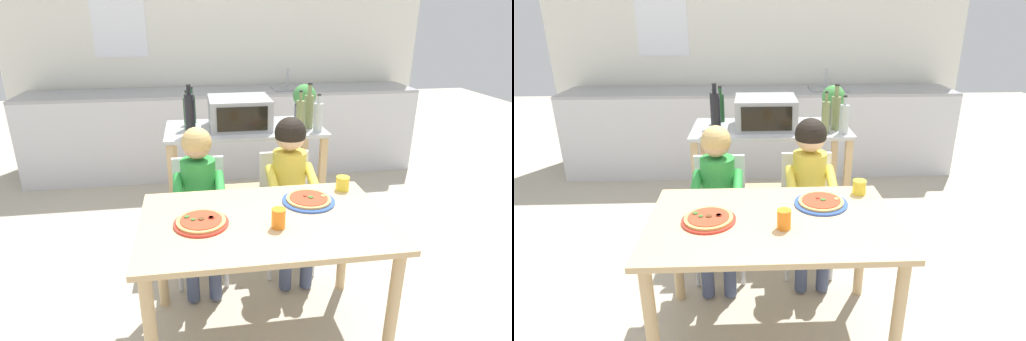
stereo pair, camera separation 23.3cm
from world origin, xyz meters
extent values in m
plane|color=#B7AD99|center=(0.00, 1.19, 0.00)|extent=(11.90, 11.90, 0.00)
cube|color=white|center=(0.00, 3.04, 1.35)|extent=(4.67, 0.12, 2.70)
cube|color=white|center=(-1.07, 2.97, 1.65)|extent=(0.56, 0.01, 0.80)
cube|color=silver|center=(0.00, 2.63, 0.44)|extent=(4.20, 0.60, 0.89)
cube|color=#9E9EA3|center=(0.00, 2.63, 0.90)|extent=(4.20, 0.60, 0.03)
cube|color=gray|center=(0.74, 2.63, 0.92)|extent=(0.40, 0.33, 0.02)
cylinder|color=#B7BABF|center=(0.74, 2.75, 1.02)|extent=(0.02, 0.02, 0.20)
cube|color=#B7BABF|center=(0.04, 1.17, 0.89)|extent=(1.18, 0.59, 0.02)
cube|color=tan|center=(0.04, 1.17, 0.32)|extent=(1.09, 0.54, 0.02)
cube|color=tan|center=(-0.51, 0.92, 0.44)|extent=(0.05, 0.05, 0.88)
cube|color=tan|center=(0.60, 0.92, 0.44)|extent=(0.05, 0.05, 0.88)
cube|color=tan|center=(-0.51, 1.43, 0.44)|extent=(0.05, 0.05, 0.88)
cube|color=tan|center=(0.60, 1.43, 0.44)|extent=(0.05, 0.05, 0.88)
cube|color=#999BA0|center=(0.01, 1.18, 1.01)|extent=(0.45, 0.39, 0.23)
cube|color=black|center=(0.01, 0.98, 1.01)|extent=(0.36, 0.01, 0.17)
cylinder|color=black|center=(0.16, 0.97, 0.95)|extent=(0.02, 0.01, 0.02)
cylinder|color=#ADB7B2|center=(0.56, 0.98, 1.00)|extent=(0.07, 0.07, 0.21)
cylinder|color=#ADB7B2|center=(0.56, 0.98, 1.14)|extent=(0.03, 0.03, 0.06)
cylinder|color=black|center=(0.56, 0.98, 1.17)|extent=(0.03, 0.03, 0.01)
cylinder|color=#1E4723|center=(-0.37, 1.19, 1.02)|extent=(0.07, 0.07, 0.23)
cylinder|color=#1E4723|center=(-0.37, 1.19, 1.16)|extent=(0.03, 0.03, 0.04)
cylinder|color=black|center=(-0.37, 1.19, 1.18)|extent=(0.04, 0.04, 0.01)
cylinder|color=olive|center=(0.52, 1.08, 1.02)|extent=(0.07, 0.07, 0.25)
cylinder|color=olive|center=(0.52, 1.08, 1.19)|extent=(0.03, 0.03, 0.08)
cylinder|color=black|center=(0.52, 1.08, 1.23)|extent=(0.03, 0.03, 0.01)
cylinder|color=#1E4723|center=(-0.34, 1.36, 1.01)|extent=(0.06, 0.06, 0.22)
cylinder|color=#1E4723|center=(-0.34, 1.36, 1.15)|extent=(0.03, 0.03, 0.05)
cylinder|color=black|center=(-0.34, 1.36, 1.18)|extent=(0.03, 0.03, 0.01)
cylinder|color=olive|center=(0.43, 0.99, 1.02)|extent=(0.06, 0.06, 0.23)
cylinder|color=olive|center=(0.43, 0.99, 1.16)|extent=(0.02, 0.02, 0.06)
cylinder|color=black|center=(0.43, 0.99, 1.20)|extent=(0.02, 0.02, 0.01)
cylinder|color=black|center=(-0.36, 1.03, 1.05)|extent=(0.07, 0.07, 0.29)
cylinder|color=black|center=(-0.36, 1.03, 1.22)|extent=(0.03, 0.03, 0.06)
cylinder|color=black|center=(-0.36, 1.03, 1.25)|extent=(0.03, 0.03, 0.01)
cylinder|color=#4C4C51|center=(0.54, 1.29, 0.97)|extent=(0.15, 0.15, 0.14)
sphere|color=#428942|center=(0.54, 1.29, 1.10)|extent=(0.18, 0.18, 0.18)
cube|color=tan|center=(0.00, 0.00, 0.72)|extent=(1.27, 0.80, 0.03)
cylinder|color=tan|center=(-0.57, -0.34, 0.35)|extent=(0.06, 0.06, 0.71)
cylinder|color=tan|center=(0.57, -0.34, 0.35)|extent=(0.06, 0.06, 0.71)
cylinder|color=tan|center=(-0.57, 0.34, 0.35)|extent=(0.06, 0.06, 0.71)
cylinder|color=tan|center=(0.57, 0.34, 0.35)|extent=(0.06, 0.06, 0.71)
cube|color=silver|center=(-0.32, 0.61, 0.44)|extent=(0.36, 0.36, 0.04)
cube|color=silver|center=(-0.32, 0.77, 0.63)|extent=(0.34, 0.03, 0.38)
cylinder|color=silver|center=(-0.17, 0.46, 0.22)|extent=(0.03, 0.03, 0.42)
cylinder|color=silver|center=(-0.47, 0.46, 0.22)|extent=(0.03, 0.03, 0.42)
cylinder|color=silver|center=(-0.17, 0.76, 0.22)|extent=(0.03, 0.03, 0.42)
cylinder|color=silver|center=(-0.47, 0.76, 0.22)|extent=(0.03, 0.03, 0.42)
cube|color=silver|center=(0.27, 0.64, 0.44)|extent=(0.36, 0.36, 0.04)
cube|color=silver|center=(0.27, 0.80, 0.63)|extent=(0.34, 0.03, 0.38)
cylinder|color=silver|center=(0.42, 0.49, 0.22)|extent=(0.03, 0.03, 0.42)
cylinder|color=silver|center=(0.12, 0.49, 0.22)|extent=(0.03, 0.03, 0.42)
cylinder|color=silver|center=(0.42, 0.79, 0.22)|extent=(0.03, 0.03, 0.42)
cylinder|color=silver|center=(0.12, 0.79, 0.22)|extent=(0.03, 0.03, 0.42)
cube|color=#424C6B|center=(-0.25, 0.47, 0.48)|extent=(0.10, 0.30, 0.10)
cylinder|color=#424C6B|center=(-0.25, 0.34, 0.24)|extent=(0.08, 0.08, 0.44)
cube|color=#424C6B|center=(-0.39, 0.47, 0.48)|extent=(0.10, 0.30, 0.10)
cylinder|color=#424C6B|center=(-0.39, 0.34, 0.24)|extent=(0.08, 0.08, 0.44)
cylinder|color=green|center=(-0.19, 0.51, 0.71)|extent=(0.06, 0.26, 0.15)
cylinder|color=green|center=(-0.45, 0.51, 0.71)|extent=(0.06, 0.26, 0.15)
cylinder|color=green|center=(-0.32, 0.61, 0.67)|extent=(0.22, 0.22, 0.38)
sphere|color=tan|center=(-0.32, 0.61, 0.96)|extent=(0.18, 0.18, 0.18)
sphere|color=tan|center=(-0.32, 0.61, 0.97)|extent=(0.19, 0.19, 0.19)
cube|color=#424C6B|center=(0.34, 0.50, 0.48)|extent=(0.10, 0.30, 0.10)
cylinder|color=#424C6B|center=(0.34, 0.37, 0.24)|extent=(0.08, 0.08, 0.44)
cube|color=#424C6B|center=(0.20, 0.50, 0.48)|extent=(0.10, 0.30, 0.10)
cylinder|color=#424C6B|center=(0.20, 0.37, 0.24)|extent=(0.08, 0.08, 0.44)
cylinder|color=yellow|center=(0.40, 0.54, 0.72)|extent=(0.06, 0.26, 0.15)
cylinder|color=yellow|center=(0.14, 0.54, 0.72)|extent=(0.06, 0.26, 0.15)
cylinder|color=yellow|center=(0.27, 0.64, 0.68)|extent=(0.22, 0.22, 0.39)
sphere|color=beige|center=(0.27, 0.64, 0.98)|extent=(0.20, 0.20, 0.20)
sphere|color=black|center=(0.27, 0.64, 1.00)|extent=(0.21, 0.21, 0.21)
cylinder|color=red|center=(-0.32, -0.01, 0.74)|extent=(0.28, 0.28, 0.01)
cylinder|color=tan|center=(-0.32, -0.01, 0.76)|extent=(0.25, 0.25, 0.01)
cylinder|color=#B23D23|center=(-0.32, -0.01, 0.76)|extent=(0.21, 0.21, 0.00)
cylinder|color=maroon|center=(-0.27, 0.00, 0.77)|extent=(0.03, 0.03, 0.01)
cylinder|color=#386628|center=(-0.39, 0.03, 0.77)|extent=(0.03, 0.03, 0.01)
cylinder|color=maroon|center=(-0.27, 0.00, 0.77)|extent=(0.03, 0.03, 0.01)
cylinder|color=#563319|center=(-0.32, -0.01, 0.77)|extent=(0.03, 0.03, 0.01)
cylinder|color=#386628|center=(-0.36, -0.01, 0.77)|extent=(0.02, 0.02, 0.01)
cylinder|color=#3356B7|center=(0.27, 0.16, 0.74)|extent=(0.29, 0.29, 0.01)
cylinder|color=tan|center=(0.27, 0.16, 0.76)|extent=(0.25, 0.25, 0.01)
cylinder|color=#B23D23|center=(0.27, 0.16, 0.76)|extent=(0.21, 0.21, 0.00)
cylinder|color=#DBC666|center=(0.36, 0.16, 0.77)|extent=(0.02, 0.02, 0.01)
cylinder|color=#386628|center=(0.28, 0.16, 0.77)|extent=(0.03, 0.03, 0.01)
cylinder|color=maroon|center=(0.26, 0.18, 0.77)|extent=(0.02, 0.02, 0.01)
cylinder|color=yellow|center=(0.52, 0.29, 0.78)|extent=(0.08, 0.08, 0.08)
cylinder|color=orange|center=(0.05, -0.09, 0.79)|extent=(0.07, 0.07, 0.10)
camera|label=1|loc=(-0.33, -1.85, 1.74)|focal=29.07mm
camera|label=2|loc=(-0.10, -1.87, 1.74)|focal=29.07mm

